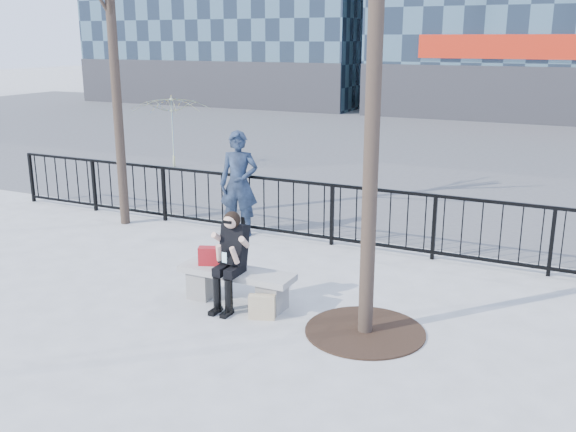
% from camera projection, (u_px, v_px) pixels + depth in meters
% --- Properties ---
extents(ground, '(120.00, 120.00, 0.00)m').
position_uv_depth(ground, '(237.00, 303.00, 8.88)').
color(ground, gray).
rests_on(ground, ground).
extents(street_surface, '(60.00, 23.00, 0.01)m').
position_uv_depth(street_surface, '(457.00, 146.00, 21.90)').
color(street_surface, '#474747').
rests_on(street_surface, ground).
extents(railing, '(14.00, 0.06, 1.10)m').
position_uv_depth(railing, '(322.00, 213.00, 11.34)').
color(railing, black).
rests_on(railing, ground).
extents(tree_grate, '(1.50, 1.50, 0.02)m').
position_uv_depth(tree_grate, '(365.00, 331.00, 7.99)').
color(tree_grate, black).
rests_on(tree_grate, ground).
extents(bench_main, '(1.65, 0.46, 0.49)m').
position_uv_depth(bench_main, '(237.00, 283.00, 8.80)').
color(bench_main, slate).
rests_on(bench_main, ground).
extents(seated_woman, '(0.50, 0.64, 1.34)m').
position_uv_depth(seated_woman, '(230.00, 261.00, 8.56)').
color(seated_woman, black).
rests_on(seated_woman, ground).
extents(handbag, '(0.34, 0.25, 0.26)m').
position_uv_depth(handbag, '(210.00, 256.00, 8.91)').
color(handbag, maroon).
rests_on(handbag, bench_main).
extents(shopping_bag, '(0.37, 0.23, 0.33)m').
position_uv_depth(shopping_bag, '(262.00, 307.00, 8.34)').
color(shopping_bag, beige).
rests_on(shopping_bag, ground).
extents(standing_man, '(0.82, 0.66, 1.94)m').
position_uv_depth(standing_man, '(239.00, 184.00, 11.70)').
color(standing_man, black).
rests_on(standing_man, ground).
extents(vendor_umbrella, '(2.65, 2.68, 2.03)m').
position_uv_depth(vendor_umbrella, '(172.00, 132.00, 17.94)').
color(vendor_umbrella, yellow).
rests_on(vendor_umbrella, ground).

